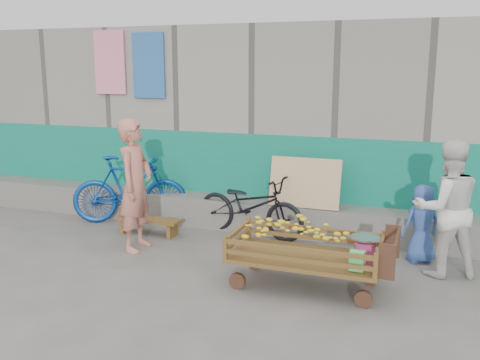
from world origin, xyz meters
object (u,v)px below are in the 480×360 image
(bench, at_px, (149,223))
(bicycle_blue, at_px, (130,189))
(vendor_man, at_px, (135,185))
(banana_cart, at_px, (303,242))
(bicycle_dark, at_px, (250,206))
(woman, at_px, (447,208))
(child, at_px, (422,224))

(bench, bearing_deg, bicycle_blue, 142.34)
(bench, height_order, bicycle_blue, bicycle_blue)
(vendor_man, bearing_deg, banana_cart, -105.88)
(vendor_man, bearing_deg, bicycle_dark, -53.58)
(vendor_man, xyz_separation_m, woman, (3.81, 0.45, -0.07))
(child, relative_size, bicycle_dark, 0.59)
(bicycle_blue, bearing_deg, banana_cart, -140.35)
(child, distance_m, bicycle_blue, 4.31)
(vendor_man, xyz_separation_m, bicycle_dark, (1.22, 1.06, -0.43))
(banana_cart, relative_size, vendor_man, 1.03)
(child, bearing_deg, bicycle_dark, -40.35)
(banana_cart, distance_m, woman, 1.74)
(banana_cart, xyz_separation_m, bicycle_blue, (-3.10, 1.53, 0.01))
(bench, xyz_separation_m, woman, (3.99, -0.17, 0.62))
(banana_cart, xyz_separation_m, vendor_man, (-2.35, 0.47, 0.35))
(bicycle_dark, bearing_deg, vendor_man, 141.05)
(woman, height_order, bicycle_dark, woman)
(bicycle_dark, bearing_deg, banana_cart, -133.33)
(bench, distance_m, bicycle_dark, 1.49)
(woman, relative_size, bicycle_dark, 0.95)
(woman, height_order, bicycle_blue, woman)
(banana_cart, bearing_deg, woman, 32.26)
(bench, height_order, child, child)
(bicycle_dark, bearing_deg, woman, -93.19)
(woman, bearing_deg, bench, -23.48)
(child, relative_size, bicycle_blue, 0.56)
(bench, distance_m, child, 3.75)
(bench, bearing_deg, vendor_man, -73.71)
(banana_cart, bearing_deg, bicycle_dark, 126.57)
(child, bearing_deg, bench, -31.17)
(bicycle_blue, bearing_deg, bench, -151.77)
(woman, xyz_separation_m, bicycle_blue, (-4.56, 0.61, -0.27))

